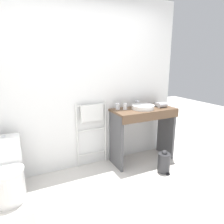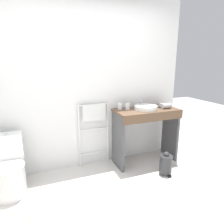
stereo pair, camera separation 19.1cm
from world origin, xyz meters
The scene contains 10 objects.
wall_back centered at (0.00, 1.54, 1.30)m, with size 3.11×0.12×2.61m, color white.
toilet centered at (-1.18, 1.12, 0.31)m, with size 0.39×0.54×0.74m.
towel_radiator centered at (0.04, 1.43, 0.76)m, with size 0.50×0.06×1.03m.
vanity_counter centered at (0.85, 1.21, 0.61)m, with size 1.03×0.49×0.90m.
sink_basin centered at (0.82, 1.21, 0.93)m, with size 0.36×0.36×0.07m.
faucet centered at (0.82, 1.40, 0.98)m, with size 0.02×0.10×0.12m.
cup_near_wall centered at (0.45, 1.37, 0.95)m, with size 0.07×0.07×0.10m.
cup_near_edge centered at (0.55, 1.30, 0.95)m, with size 0.07×0.07×0.10m.
hair_dryer centered at (1.18, 1.17, 0.94)m, with size 0.20×0.19×0.09m.
trash_bin centered at (0.93, 0.76, 0.16)m, with size 0.18×0.22×0.35m.
Camera 2 is at (-0.80, -1.45, 1.63)m, focal length 32.00 mm.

